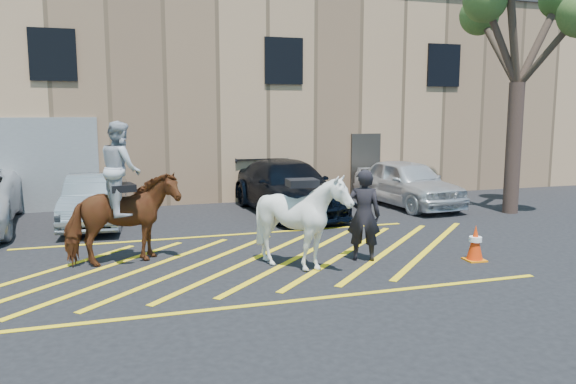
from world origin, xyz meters
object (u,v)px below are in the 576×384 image
object	(u,v)px
car_blue_suv	(287,187)
tree	(521,14)
car_silver_sedan	(95,200)
saddled_white	(302,221)
car_white_suv	(407,183)
mounted_bay	(122,207)
traffic_cone	(475,243)
handler	(364,215)

from	to	relation	value
car_blue_suv	tree	xyz separation A→B (m)	(6.29, -1.96, 4.93)
car_silver_sedan	car_blue_suv	world-z (taller)	car_blue_suv
car_silver_sedan	saddled_white	size ratio (longest dim) A/B	2.17
car_white_suv	tree	size ratio (longest dim) A/B	0.60
car_silver_sedan	mounted_bay	bearing A→B (deg)	-77.18
car_blue_suv	traffic_cone	size ratio (longest dim) A/B	7.22
car_silver_sedan	mounted_bay	xyz separation A→B (m)	(0.61, -4.18, 0.47)
car_white_suv	car_blue_suv	bearing A→B (deg)	174.19
saddled_white	tree	bearing A→B (deg)	25.85
car_white_suv	handler	bearing A→B (deg)	-132.05
car_blue_suv	mounted_bay	bearing A→B (deg)	-141.14
mounted_bay	car_white_suv	bearing A→B (deg)	26.43
car_silver_sedan	tree	bearing A→B (deg)	-4.27
car_blue_suv	handler	size ratio (longest dim) A/B	2.85
car_blue_suv	saddled_white	bearing A→B (deg)	-108.41
car_white_suv	handler	world-z (taller)	handler
saddled_white	traffic_cone	size ratio (longest dim) A/B	2.55
car_silver_sedan	car_white_suv	size ratio (longest dim) A/B	0.93
saddled_white	mounted_bay	bearing A→B (deg)	156.66
handler	traffic_cone	distance (m)	2.32
saddled_white	traffic_cone	xyz separation A→B (m)	(3.52, -0.48, -0.57)
car_blue_suv	traffic_cone	xyz separation A→B (m)	(2.00, -6.22, -0.40)
car_silver_sedan	tree	world-z (taller)	tree
traffic_cone	tree	xyz separation A→B (m)	(4.28, 4.26, 5.33)
saddled_white	tree	distance (m)	9.89
mounted_bay	traffic_cone	bearing A→B (deg)	-15.54
car_blue_suv	mounted_bay	size ratio (longest dim) A/B	1.88
handler	tree	size ratio (longest dim) A/B	0.25
mounted_bay	saddled_white	world-z (taller)	mounted_bay
car_blue_suv	saddled_white	world-z (taller)	saddled_white
car_blue_suv	traffic_cone	bearing A→B (deg)	-75.79
car_blue_suv	tree	bearing A→B (deg)	-20.96
saddled_white	tree	world-z (taller)	tree
traffic_cone	handler	bearing A→B (deg)	161.78
car_silver_sedan	saddled_white	xyz separation A→B (m)	(3.84, -5.58, 0.27)
car_silver_sedan	traffic_cone	bearing A→B (deg)	-34.96
car_blue_suv	car_white_suv	distance (m)	3.95
car_blue_suv	saddled_white	distance (m)	5.94
car_silver_sedan	tree	size ratio (longest dim) A/B	0.55
traffic_cone	saddled_white	bearing A→B (deg)	172.19
mounted_bay	saddled_white	size ratio (longest dim) A/B	1.51
car_blue_suv	mounted_bay	world-z (taller)	mounted_bay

